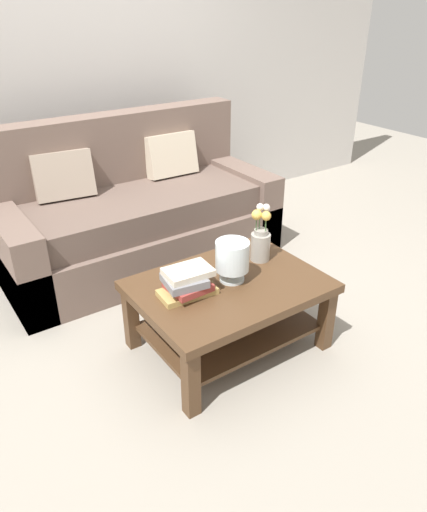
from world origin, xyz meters
TOP-DOWN VIEW (x-y plane):
  - ground_plane at (0.00, 0.00)m, footprint 10.00×10.00m
  - back_wall at (0.00, 1.65)m, footprint 6.40×0.12m
  - couch at (-0.03, 0.88)m, footprint 2.01×0.90m
  - coffee_table at (-0.10, -0.39)m, footprint 1.02×0.75m
  - book_stack_main at (-0.34, -0.36)m, footprint 0.31×0.22m
  - glass_hurricane_vase at (-0.07, -0.37)m, footprint 0.19×0.19m
  - flower_pitcher at (0.21, -0.28)m, footprint 0.12×0.12m

SIDE VIEW (x-z plane):
  - ground_plane at x=0.00m, z-range 0.00..0.00m
  - coffee_table at x=-0.10m, z-range 0.10..0.53m
  - couch at x=-0.03m, z-range -0.17..0.89m
  - book_stack_main at x=-0.34m, z-range 0.43..0.57m
  - flower_pitcher at x=0.21m, z-range 0.39..0.73m
  - glass_hurricane_vase at x=-0.07m, z-range 0.45..0.69m
  - back_wall at x=0.00m, z-range 0.00..2.70m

